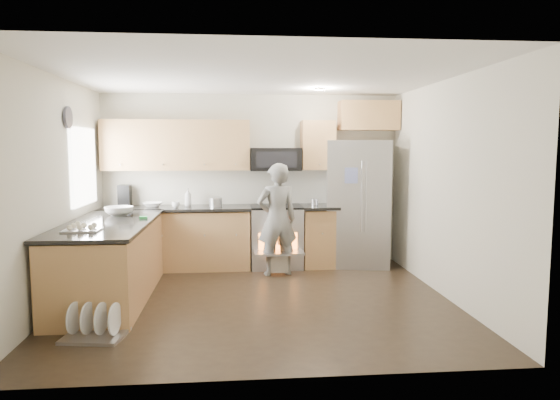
{
  "coord_description": "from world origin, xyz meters",
  "views": [
    {
      "loc": [
        -0.26,
        -5.71,
        1.79
      ],
      "look_at": [
        0.3,
        0.5,
        1.14
      ],
      "focal_mm": 32.0,
      "sensor_mm": 36.0,
      "label": 1
    }
  ],
  "objects": [
    {
      "name": "dish_rack",
      "position": [
        -1.6,
        -1.0,
        0.09
      ],
      "size": [
        0.61,
        0.52,
        0.34
      ],
      "rotation": [
        0.0,
        0.0,
        -0.15
      ],
      "color": "#B7B7BC",
      "rests_on": "ground"
    },
    {
      "name": "person",
      "position": [
        0.32,
        1.2,
        0.79
      ],
      "size": [
        0.64,
        0.48,
        1.58
      ],
      "primitive_type": "imported",
      "rotation": [
        0.0,
        0.0,
        3.34
      ],
      "color": "gray",
      "rests_on": "ground"
    },
    {
      "name": "refrigerator",
      "position": [
        1.59,
        1.7,
        0.95
      ],
      "size": [
        1.04,
        0.87,
        1.9
      ],
      "rotation": [
        0.0,
        0.0,
        -0.17
      ],
      "color": "#B7B7BC",
      "rests_on": "ground"
    },
    {
      "name": "stove_range",
      "position": [
        0.35,
        1.69,
        0.68
      ],
      "size": [
        0.76,
        0.97,
        1.79
      ],
      "color": "#B7B7BC",
      "rests_on": "ground"
    },
    {
      "name": "back_cabinet_run",
      "position": [
        -0.58,
        1.75,
        0.96
      ],
      "size": [
        4.45,
        0.64,
        2.5
      ],
      "color": "#9D6B3F",
      "rests_on": "ground"
    },
    {
      "name": "ground",
      "position": [
        0.0,
        0.0,
        0.0
      ],
      "size": [
        4.5,
        4.5,
        0.0
      ],
      "primitive_type": "plane",
      "color": "black",
      "rests_on": "ground"
    },
    {
      "name": "room_shell",
      "position": [
        -0.04,
        0.02,
        1.67
      ],
      "size": [
        4.54,
        4.04,
        2.62
      ],
      "color": "beige",
      "rests_on": "ground"
    },
    {
      "name": "peninsula",
      "position": [
        -1.75,
        0.25,
        0.46
      ],
      "size": [
        0.96,
        2.36,
        1.04
      ],
      "color": "#9D6B3F",
      "rests_on": "ground"
    }
  ]
}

